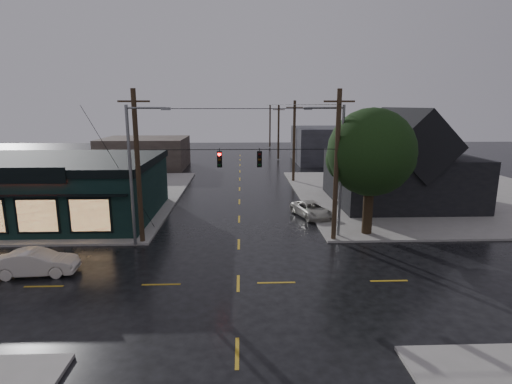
{
  "coord_description": "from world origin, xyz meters",
  "views": [
    {
      "loc": [
        0.21,
        -19.38,
        9.13
      ],
      "look_at": [
        1.13,
        5.34,
        3.72
      ],
      "focal_mm": 28.0,
      "sensor_mm": 36.0,
      "label": 1
    }
  ],
  "objects_px": {
    "corner_tree": "(371,153)",
    "utility_pole_ne": "(333,241)",
    "sedan_cream": "(36,263)",
    "suv_silver": "(311,210)",
    "utility_pole_nw": "(143,243)"
  },
  "relations": [
    {
      "from": "utility_pole_ne",
      "to": "suv_silver",
      "type": "relative_size",
      "value": 2.24
    },
    {
      "from": "sedan_cream",
      "to": "corner_tree",
      "type": "bearing_deg",
      "value": -78.07
    },
    {
      "from": "suv_silver",
      "to": "utility_pole_nw",
      "type": "bearing_deg",
      "value": -172.49
    },
    {
      "from": "sedan_cream",
      "to": "suv_silver",
      "type": "bearing_deg",
      "value": -62.29
    },
    {
      "from": "utility_pole_ne",
      "to": "sedan_cream",
      "type": "height_order",
      "value": "utility_pole_ne"
    },
    {
      "from": "utility_pole_nw",
      "to": "utility_pole_ne",
      "type": "distance_m",
      "value": 13.0
    },
    {
      "from": "sedan_cream",
      "to": "utility_pole_ne",
      "type": "bearing_deg",
      "value": -79.09
    },
    {
      "from": "corner_tree",
      "to": "suv_silver",
      "type": "relative_size",
      "value": 1.95
    },
    {
      "from": "utility_pole_ne",
      "to": "sedan_cream",
      "type": "distance_m",
      "value": 18.26
    },
    {
      "from": "corner_tree",
      "to": "sedan_cream",
      "type": "height_order",
      "value": "corner_tree"
    },
    {
      "from": "corner_tree",
      "to": "utility_pole_ne",
      "type": "relative_size",
      "value": 0.87
    },
    {
      "from": "utility_pole_ne",
      "to": "sedan_cream",
      "type": "xyz_separation_m",
      "value": [
        -17.54,
        -5.0,
        0.71
      ]
    },
    {
      "from": "utility_pole_ne",
      "to": "suv_silver",
      "type": "bearing_deg",
      "value": 94.81
    },
    {
      "from": "suv_silver",
      "to": "corner_tree",
      "type": "bearing_deg",
      "value": -74.62
    },
    {
      "from": "corner_tree",
      "to": "utility_pole_nw",
      "type": "bearing_deg",
      "value": -175.8
    }
  ]
}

